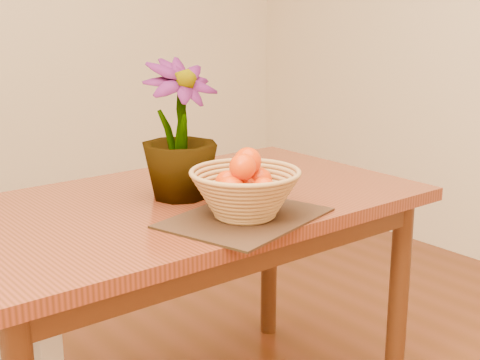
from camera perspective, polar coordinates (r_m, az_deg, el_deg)
table at (r=1.98m, az=-4.93°, el=-4.06°), size 1.40×0.80×0.75m
placemat at (r=1.76m, az=0.43°, el=-3.25°), size 0.48×0.41×0.01m
wicker_basket at (r=1.74m, az=0.44°, el=-1.31°), size 0.29×0.29×0.12m
orange_pile at (r=1.73m, az=0.45°, el=0.08°), size 0.19×0.18×0.13m
potted_plant at (r=1.92m, az=-5.23°, el=4.28°), size 0.23×0.23×0.40m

